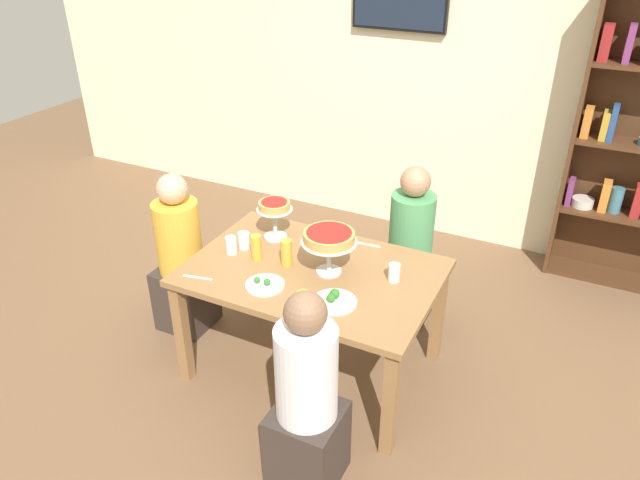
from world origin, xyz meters
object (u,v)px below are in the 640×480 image
water_glass_clear_spare (394,273)px  beer_glass_amber_spare (287,253)px  diner_near_right (307,406)px  cutlery_fork_near (198,277)px  cutlery_knife_near (321,235)px  water_glass_clear_far (244,240)px  beer_glass_amber_short (256,247)px  salad_plate_near_diner (334,300)px  deep_dish_pizza_stand (329,239)px  dining_table (313,283)px  diner_head_west (182,264)px  television (400,1)px  diner_far_right (409,256)px  personal_pizza_stand (274,210)px  cutlery_fork_far (367,244)px  salad_plate_far_diner (265,284)px  water_glass_clear_near (231,245)px  beer_glass_amber_tall (303,304)px

water_glass_clear_spare → beer_glass_amber_spare: bearing=-169.0°
diner_near_right → cutlery_fork_near: size_ratio=6.39×
cutlery_knife_near → water_glass_clear_far: bearing=39.2°
diner_near_right → beer_glass_amber_short: (-0.71, 0.73, 0.33)m
salad_plate_near_diner → water_glass_clear_spare: (0.21, 0.35, 0.04)m
deep_dish_pizza_stand → beer_glass_amber_spare: 0.29m
dining_table → diner_head_west: bearing=178.9°
television → beer_glass_amber_short: size_ratio=4.85×
television → diner_far_right: television is taller
personal_pizza_stand → water_glass_clear_spare: personal_pizza_stand is taller
television → cutlery_fork_far: size_ratio=4.34×
deep_dish_pizza_stand → personal_pizza_stand: 0.54m
beer_glass_amber_short → personal_pizza_stand: bearing=96.6°
diner_near_right → cutlery_fork_far: 1.22m
beer_glass_amber_spare → diner_far_right: bearing=58.9°
cutlery_fork_far → dining_table: bearing=62.6°
diner_far_right → salad_plate_far_diner: 1.22m
water_glass_clear_near → salad_plate_far_diner: bearing=-31.3°
television → cutlery_knife_near: size_ratio=4.34×
dining_table → salad_plate_far_diner: (-0.16, -0.27, 0.10)m
water_glass_clear_near → cutlery_fork_far: water_glass_clear_near is taller
diner_head_west → water_glass_clear_spare: bearing=3.2°
salad_plate_far_diner → cutlery_fork_near: (-0.39, -0.10, -0.01)m
personal_pizza_stand → diner_near_right: bearing=-53.5°
water_glass_clear_spare → water_glass_clear_near: bearing=-171.6°
deep_dish_pizza_stand → water_glass_clear_near: deep_dish_pizza_stand is taller
diner_near_right → water_glass_clear_near: 1.18m
salad_plate_far_diner → cutlery_knife_near: (0.03, 0.67, -0.01)m
dining_table → salad_plate_far_diner: salad_plate_far_diner is taller
diner_far_right → diner_head_west: (-1.34, -0.79, 0.00)m
salad_plate_near_diner → beer_glass_amber_spare: (-0.42, 0.22, 0.07)m
water_glass_clear_far → salad_plate_near_diner: bearing=-20.7°
diner_near_right → salad_plate_near_diner: 0.59m
diner_head_west → salad_plate_far_diner: bearing=-19.2°
diner_head_west → cutlery_fork_near: (0.45, -0.39, 0.25)m
beer_glass_amber_spare → water_glass_clear_far: size_ratio=1.61×
diner_far_right → beer_glass_amber_spare: bearing=-31.1°
salad_plate_near_diner → water_glass_clear_far: water_glass_clear_far is taller
salad_plate_near_diner → salad_plate_far_diner: bearing=-176.2°
personal_pizza_stand → water_glass_clear_near: bearing=-116.5°
beer_glass_amber_tall → cutlery_fork_near: (-0.71, 0.04, -0.07)m
dining_table → deep_dish_pizza_stand: (0.10, 0.02, 0.31)m
cutlery_fork_near → cutlery_fork_far: bearing=35.2°
salad_plate_far_diner → water_glass_clear_spare: 0.74m
dining_table → personal_pizza_stand: (-0.39, 0.24, 0.29)m
dining_table → beer_glass_amber_tall: size_ratio=10.50×
water_glass_clear_spare → cutlery_knife_near: bearing=154.0°
deep_dish_pizza_stand → salad_plate_near_diner: bearing=-58.9°
personal_pizza_stand → water_glass_clear_near: personal_pizza_stand is taller
salad_plate_far_diner → beer_glass_amber_spare: (0.00, 0.25, 0.07)m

